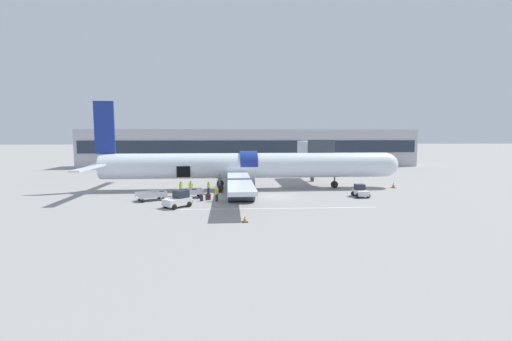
# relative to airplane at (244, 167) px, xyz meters

# --- Properties ---
(ground_plane) EXTENTS (500.00, 500.00, 0.00)m
(ground_plane) POSITION_rel_airplane_xyz_m (3.34, -5.68, -3.04)
(ground_plane) COLOR gray
(apron_marking_line) EXTENTS (21.33, 0.80, 0.01)m
(apron_marking_line) POSITION_rel_airplane_xyz_m (1.97, -12.35, -3.03)
(apron_marking_line) COLOR silver
(apron_marking_line) RESTS_ON ground_plane
(terminal_strip) EXTENTS (76.67, 8.73, 8.54)m
(terminal_strip) POSITION_rel_airplane_xyz_m (3.34, 34.99, 1.24)
(terminal_strip) COLOR #B2B2B7
(terminal_strip) RESTS_ON ground_plane
(jet_bridge_stub) EXTENTS (3.49, 10.85, 6.54)m
(jet_bridge_stub) POSITION_rel_airplane_xyz_m (11.00, 6.09, 1.85)
(jet_bridge_stub) COLOR #4C4C51
(jet_bridge_stub) RESTS_ON ground_plane
(airplane) EXTENTS (41.39, 34.32, 11.48)m
(airplane) POSITION_rel_airplane_xyz_m (0.00, 0.00, 0.00)
(airplane) COLOR silver
(airplane) RESTS_ON ground_plane
(baggage_tug_lead) EXTENTS (2.97, 2.94, 1.67)m
(baggage_tug_lead) POSITION_rel_airplane_xyz_m (-7.13, -10.93, -2.33)
(baggage_tug_lead) COLOR silver
(baggage_tug_lead) RESTS_ON ground_plane
(baggage_tug_mid) EXTENTS (1.82, 2.39, 1.45)m
(baggage_tug_mid) POSITION_rel_airplane_xyz_m (13.26, -6.81, -2.43)
(baggage_tug_mid) COLOR silver
(baggage_tug_mid) RESTS_ON ground_plane
(baggage_cart_loading) EXTENTS (3.95, 2.44, 1.04)m
(baggage_cart_loading) POSITION_rel_airplane_xyz_m (-6.46, -5.83, -2.51)
(baggage_cart_loading) COLOR silver
(baggage_cart_loading) RESTS_ON ground_plane
(baggage_cart_queued) EXTENTS (4.01, 2.84, 1.01)m
(baggage_cart_queued) POSITION_rel_airplane_xyz_m (-10.49, -7.07, -2.55)
(baggage_cart_queued) COLOR #B7BABF
(baggage_cart_queued) RESTS_ON ground_plane
(ground_crew_loader_a) EXTENTS (0.49, 0.56, 1.64)m
(ground_crew_loader_a) POSITION_rel_airplane_xyz_m (-3.41, -8.16, -2.17)
(ground_crew_loader_a) COLOR #2D2D33
(ground_crew_loader_a) RESTS_ON ground_plane
(ground_crew_loader_b) EXTENTS (0.50, 0.50, 1.55)m
(ground_crew_loader_b) POSITION_rel_airplane_xyz_m (-7.93, -3.16, -2.22)
(ground_crew_loader_b) COLOR #1E2338
(ground_crew_loader_b) RESTS_ON ground_plane
(ground_crew_driver) EXTENTS (0.54, 0.47, 1.59)m
(ground_crew_driver) POSITION_rel_airplane_xyz_m (-6.74, -3.05, -2.20)
(ground_crew_driver) COLOR #1E2338
(ground_crew_driver) RESTS_ON ground_plane
(ground_crew_supervisor) EXTENTS (0.49, 0.49, 1.55)m
(ground_crew_supervisor) POSITION_rel_airplane_xyz_m (-4.56, -3.28, -2.22)
(ground_crew_supervisor) COLOR #1E2338
(ground_crew_supervisor) RESTS_ON ground_plane
(suitcase_on_tarmac_upright) EXTENTS (0.36, 0.27, 0.74)m
(suitcase_on_tarmac_upright) POSITION_rel_airplane_xyz_m (-5.07, -7.91, -2.72)
(suitcase_on_tarmac_upright) COLOR #1E2347
(suitcase_on_tarmac_upright) RESTS_ON ground_plane
(suitcase_on_tarmac_spare) EXTENTS (0.57, 0.40, 0.76)m
(suitcase_on_tarmac_spare) POSITION_rel_airplane_xyz_m (-4.39, -7.35, -2.71)
(suitcase_on_tarmac_spare) COLOR #4C1E1E
(suitcase_on_tarmac_spare) RESTS_ON ground_plane
(safety_cone_nose) EXTENTS (0.62, 0.62, 0.78)m
(safety_cone_nose) POSITION_rel_airplane_xyz_m (20.44, -0.56, -2.67)
(safety_cone_nose) COLOR black
(safety_cone_nose) RESTS_ON ground_plane
(safety_cone_engine_left) EXTENTS (0.49, 0.49, 0.55)m
(safety_cone_engine_left) POSITION_rel_airplane_xyz_m (-0.79, -17.49, -2.78)
(safety_cone_engine_left) COLOR black
(safety_cone_engine_left) RESTS_ON ground_plane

